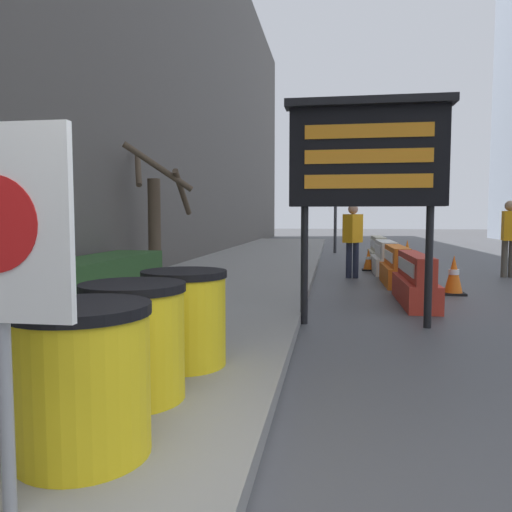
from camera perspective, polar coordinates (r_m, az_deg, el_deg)
name	(u,v)px	position (r m, az deg, el deg)	size (l,w,h in m)	color
building_left_facade	(145,12)	(13.43, -12.56, 25.59)	(0.40, 50.40, 12.63)	#4C4742
hedge_strip	(42,293)	(6.95, -23.22, -3.90)	(0.90, 6.55, 0.66)	#284C23
bare_tree	(157,215)	(10.69, -11.28, 4.64)	(1.41, 1.73, 2.76)	#4C3D2D
barrel_drum_foreground	(83,379)	(2.94, -19.18, -13.18)	(0.75, 0.75, 0.84)	yellow
barrel_drum_middle	(134,341)	(3.71, -13.79, -9.39)	(0.75, 0.75, 0.84)	yellow
barrel_drum_back	(185,318)	(4.45, -8.17, -6.98)	(0.75, 0.75, 0.84)	yellow
message_board	(367,157)	(6.78, 12.61, 11.01)	(2.14, 0.36, 2.97)	black
jersey_barrier_red_striped	(415,282)	(8.76, 17.72, -2.84)	(0.50, 2.13, 0.84)	red
jersey_barrier_orange_near	(397,268)	(11.14, 15.78, -1.30)	(0.56, 1.87, 0.83)	orange
jersey_barrier_white	(386,259)	(13.39, 14.59, -0.32)	(0.65, 1.92, 0.83)	silver
jersey_barrier_cream	(378,252)	(15.56, 13.77, 0.40)	(0.51, 1.96, 0.86)	beige
traffic_cone_near	(407,252)	(16.43, 16.89, 0.47)	(0.41, 0.41, 0.74)	black
traffic_cone_mid	(454,275)	(10.06, 21.66, -2.06)	(0.42, 0.42, 0.74)	black
traffic_cone_far	(368,260)	(13.88, 12.72, -0.44)	(0.33, 0.33, 0.59)	black
traffic_light_near_curb	(336,189)	(20.35, 9.10, 7.55)	(0.28, 0.45, 3.52)	#2D2D30
pedestrian_worker	(509,232)	(13.42, 26.95, 2.44)	(0.37, 0.52, 1.84)	#514C42
pedestrian_passerby	(353,235)	(12.04, 10.99, 2.41)	(0.49, 0.53, 1.75)	#23283D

